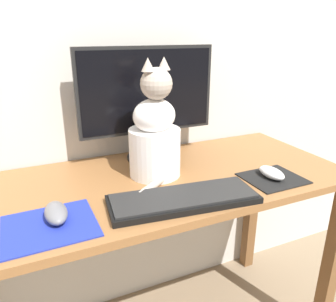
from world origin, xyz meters
The scene contains 9 objects.
wall_back centered at (0.00, 0.31, 1.25)m, with size 7.00×0.04×2.50m.
desk centered at (0.00, 0.00, 0.62)m, with size 1.37×0.57×0.74m.
monitor centered at (0.07, 0.19, 0.97)m, with size 0.52×0.17×0.42m.
keyboard centered at (0.03, -0.18, 0.75)m, with size 0.45×0.20×0.02m.
mousepad_left centered at (-0.33, -0.16, 0.74)m, with size 0.23×0.20×0.00m.
mousepad_right centered at (0.38, -0.16, 0.74)m, with size 0.19×0.17×0.00m.
computer_mouse_left centered at (-0.31, -0.13, 0.76)m, with size 0.06×0.11×0.04m.
computer_mouse_right centered at (0.38, -0.16, 0.76)m, with size 0.06×0.11×0.03m.
cat centered at (0.03, 0.03, 0.88)m, with size 0.23×0.27×0.39m.
Camera 1 is at (-0.35, -0.93, 1.20)m, focal length 35.00 mm.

